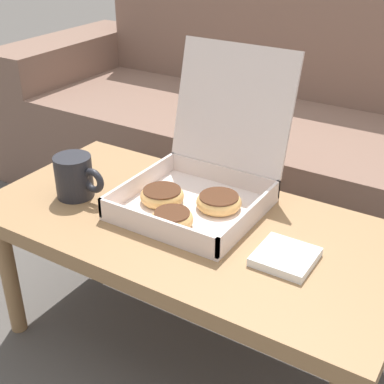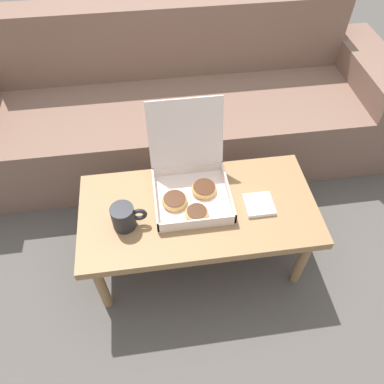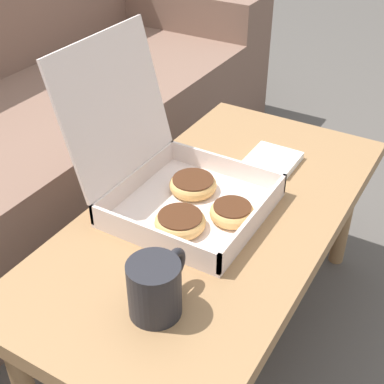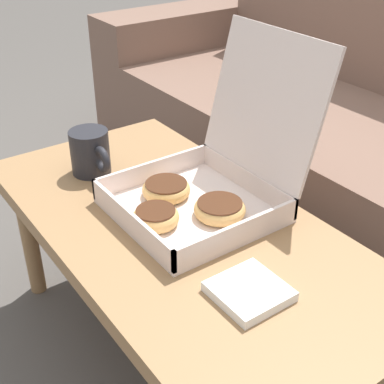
{
  "view_description": "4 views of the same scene",
  "coord_description": "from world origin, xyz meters",
  "views": [
    {
      "loc": [
        0.58,
        -0.97,
        1.07
      ],
      "look_at": [
        -0.02,
        -0.01,
        0.45
      ],
      "focal_mm": 50.0,
      "sensor_mm": 36.0,
      "label": 1
    },
    {
      "loc": [
        -0.16,
        -1.02,
        1.68
      ],
      "look_at": [
        -0.02,
        -0.01,
        0.45
      ],
      "focal_mm": 35.0,
      "sensor_mm": 36.0,
      "label": 2
    },
    {
      "loc": [
        -0.85,
        -0.5,
        1.12
      ],
      "look_at": [
        -0.02,
        -0.01,
        0.45
      ],
      "focal_mm": 50.0,
      "sensor_mm": 36.0,
      "label": 3
    },
    {
      "loc": [
        0.78,
        -0.58,
        1.04
      ],
      "look_at": [
        -0.02,
        -0.01,
        0.45
      ],
      "focal_mm": 50.0,
      "sensor_mm": 36.0,
      "label": 4
    }
  ],
  "objects": [
    {
      "name": "pastry_box",
      "position": [
        -0.02,
        0.03,
        0.47
      ],
      "size": [
        0.32,
        0.39,
        0.36
      ],
      "color": "silver",
      "rests_on": "coffee_table"
    },
    {
      "name": "coffee_mug",
      "position": [
        -0.31,
        -0.1,
        0.46
      ],
      "size": [
        0.14,
        0.1,
        0.11
      ],
      "color": "#232328",
      "rests_on": "coffee_table"
    },
    {
      "name": "ground_plane",
      "position": [
        0.0,
        0.0,
        0.0
      ],
      "size": [
        12.0,
        12.0,
        0.0
      ],
      "primitive_type": "plane",
      "color": "#514C47"
    },
    {
      "name": "coffee_table",
      "position": [
        0.0,
        -0.05,
        0.36
      ],
      "size": [
        1.02,
        0.51,
        0.4
      ],
      "color": "#997047",
      "rests_on": "ground_plane"
    },
    {
      "name": "napkin_stack",
      "position": [
        0.26,
        -0.08,
        0.41
      ],
      "size": [
        0.12,
        0.12,
        0.02
      ],
      "color": "white",
      "rests_on": "coffee_table"
    }
  ]
}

